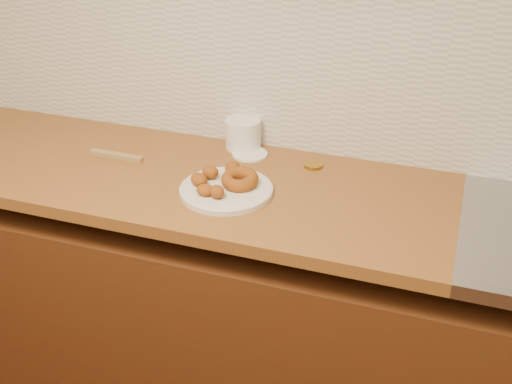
# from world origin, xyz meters

# --- Properties ---
(wall_back) EXTENTS (4.00, 0.02, 2.70)m
(wall_back) POSITION_xyz_m (0.00, 2.00, 1.35)
(wall_back) COLOR #B9AB92
(wall_back) RESTS_ON ground
(base_cabinet) EXTENTS (3.60, 0.60, 0.77)m
(base_cabinet) POSITION_xyz_m (0.00, 1.69, 0.39)
(base_cabinet) COLOR #4D220E
(base_cabinet) RESTS_ON floor
(butcher_block) EXTENTS (2.30, 0.62, 0.04)m
(butcher_block) POSITION_xyz_m (-0.65, 1.69, 0.88)
(butcher_block) COLOR brown
(butcher_block) RESTS_ON base_cabinet
(backsplash) EXTENTS (3.60, 0.02, 0.60)m
(backsplash) POSITION_xyz_m (0.00, 1.99, 1.20)
(backsplash) COLOR beige
(backsplash) RESTS_ON wall_back
(donut_plate) EXTENTS (0.28, 0.28, 0.02)m
(donut_plate) POSITION_xyz_m (-0.17, 1.62, 0.91)
(donut_plate) COLOR silver
(donut_plate) RESTS_ON butcher_block
(ring_donut) EXTENTS (0.13, 0.13, 0.05)m
(ring_donut) POSITION_xyz_m (-0.13, 1.65, 0.94)
(ring_donut) COLOR #8F5415
(ring_donut) RESTS_ON donut_plate
(fried_dough_chunks) EXTENTS (0.15, 0.21, 0.05)m
(fried_dough_chunks) POSITION_xyz_m (-0.21, 1.63, 0.94)
(fried_dough_chunks) COLOR #8F5415
(fried_dough_chunks) RESTS_ON donut_plate
(plastic_tub) EXTENTS (0.14, 0.14, 0.10)m
(plastic_tub) POSITION_xyz_m (-0.23, 1.94, 0.95)
(plastic_tub) COLOR white
(plastic_tub) RESTS_ON butcher_block
(tub_lid) EXTENTS (0.12, 0.12, 0.01)m
(tub_lid) POSITION_xyz_m (-0.19, 1.89, 0.90)
(tub_lid) COLOR white
(tub_lid) RESTS_ON butcher_block
(brass_jar_lid) EXTENTS (0.08, 0.08, 0.01)m
(brass_jar_lid) POSITION_xyz_m (0.03, 1.87, 0.91)
(brass_jar_lid) COLOR #A47B25
(brass_jar_lid) RESTS_ON butcher_block
(wooden_utensil) EXTENTS (0.19, 0.03, 0.01)m
(wooden_utensil) POSITION_xyz_m (-0.59, 1.73, 0.91)
(wooden_utensil) COLOR olive
(wooden_utensil) RESTS_ON butcher_block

